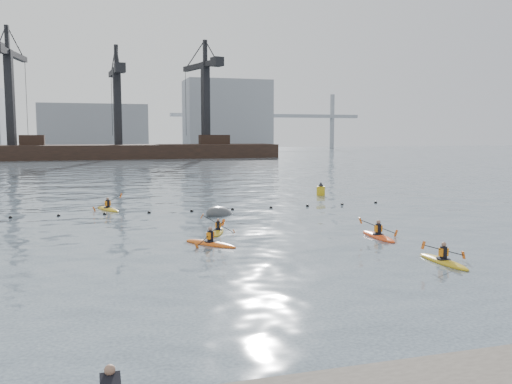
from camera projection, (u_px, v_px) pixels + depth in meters
ground at (284, 309)px, 17.22m from camera, size 400.00×400.00×0.00m
float_line at (170, 212)px, 38.52m from camera, size 33.24×0.73×0.24m
barge_pier at (118, 150)px, 121.65m from camera, size 72.00×19.30×29.50m
skyline at (119, 121)px, 159.90m from camera, size 141.00×28.00×22.00m
kayaker_0 at (210, 243)px, 27.16m from camera, size 2.50×2.95×1.28m
kayaker_1 at (443, 261)px, 23.34m from camera, size 2.21×3.25×1.14m
kayaker_3 at (218, 231)px, 30.57m from camera, size 1.94×2.88×1.18m
kayaker_4 at (378, 236)px, 29.07m from camera, size 2.32×3.37×1.27m
kayaker_5 at (108, 209)px, 39.61m from camera, size 2.16×3.29×1.28m
mooring_buoy at (219, 215)px, 37.17m from camera, size 2.86×2.69×1.64m
nav_buoy at (321, 191)px, 48.92m from camera, size 0.76×0.76×1.39m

